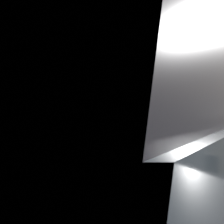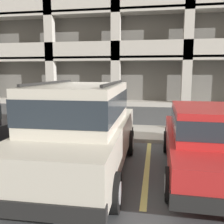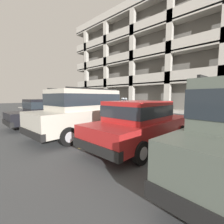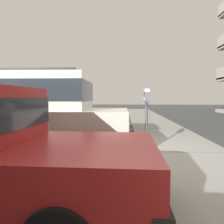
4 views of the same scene
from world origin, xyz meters
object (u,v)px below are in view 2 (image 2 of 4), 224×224
silver_suv (82,126)px  dark_hatchback (209,139)px  parking_garage (126,27)px  parking_meter_near (107,103)px

silver_suv → dark_hatchback: bearing=6.3°
silver_suv → parking_garage: (-1.11, 16.69, 4.95)m
parking_garage → parking_meter_near: bearing=-85.5°
parking_garage → dark_hatchback: bearing=-76.9°
silver_suv → parking_garage: parking_garage is taller
dark_hatchback → parking_meter_near: parking_meter_near is taller
parking_meter_near → parking_garage: 14.72m
parking_meter_near → parking_garage: size_ratio=0.05×
silver_suv → parking_garage: size_ratio=0.15×
dark_hatchback → parking_meter_near: size_ratio=3.02×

